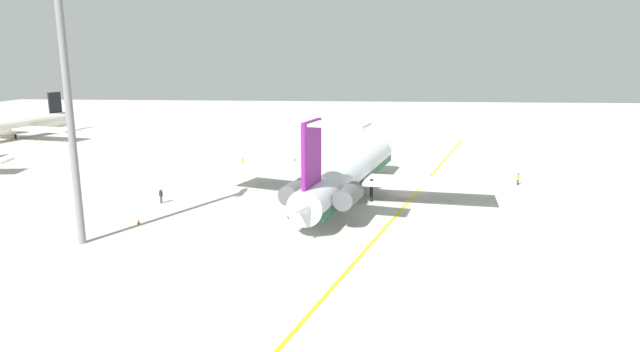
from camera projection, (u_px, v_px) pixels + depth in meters
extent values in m
plane|color=#B7B5AD|center=(406.00, 195.00, 70.76)|extent=(312.59, 312.59, 0.00)
cylinder|color=silver|center=(351.00, 174.00, 69.02)|extent=(35.11, 12.08, 3.76)
cone|color=silver|center=(380.00, 152.00, 85.34)|extent=(4.66, 4.44, 3.61)
cone|color=silver|center=(304.00, 206.00, 52.63)|extent=(6.09, 4.41, 3.19)
cube|color=#195133|center=(351.00, 180.00, 69.21)|extent=(34.37, 11.96, 0.83)
cube|color=silver|center=(284.00, 172.00, 72.89)|extent=(10.84, 16.72, 0.38)
cube|color=silver|center=(427.00, 183.00, 66.89)|extent=(7.95, 16.31, 0.38)
cylinder|color=#515156|center=(295.00, 191.00, 58.66)|extent=(5.08, 3.24, 2.18)
cube|color=silver|center=(301.00, 192.00, 58.45)|extent=(3.02, 1.84, 0.45)
cylinder|color=#515156|center=(348.00, 196.00, 56.79)|extent=(5.08, 3.24, 2.18)
cube|color=silver|center=(342.00, 195.00, 56.99)|extent=(3.02, 1.84, 0.45)
cube|color=#7A197F|center=(312.00, 153.00, 53.76)|extent=(5.03, 1.58, 6.65)
cube|color=silver|center=(282.00, 122.00, 53.67)|extent=(4.73, 6.16, 0.26)
cube|color=silver|center=(340.00, 125.00, 51.81)|extent=(4.73, 6.16, 0.26)
cylinder|color=black|center=(370.00, 170.00, 79.36)|extent=(0.41, 0.41, 2.85)
cylinder|color=black|center=(326.00, 187.00, 69.23)|extent=(0.41, 0.41, 2.85)
cylinder|color=black|center=(371.00, 190.00, 67.37)|extent=(0.41, 0.41, 2.85)
cylinder|color=silver|center=(14.00, 126.00, 119.44)|extent=(30.55, 9.51, 3.64)
cube|color=silver|center=(47.00, 129.00, 117.18)|extent=(7.90, 14.66, 0.44)
cube|color=black|center=(55.00, 102.00, 130.63)|extent=(3.96, 1.13, 4.96)
cylinder|color=black|center=(15.00, 133.00, 119.78)|extent=(0.44, 0.44, 2.45)
cylinder|color=black|center=(243.00, 166.00, 87.71)|extent=(0.10, 0.10, 0.80)
cylinder|color=black|center=(243.00, 166.00, 87.81)|extent=(0.10, 0.10, 0.80)
cylinder|color=yellow|center=(243.00, 162.00, 87.60)|extent=(0.27, 0.27, 0.64)
sphere|color=#8C6647|center=(243.00, 159.00, 87.51)|extent=(0.25, 0.25, 0.25)
cylinder|color=yellow|center=(243.00, 162.00, 87.48)|extent=(0.07, 0.07, 0.54)
cylinder|color=yellow|center=(242.00, 161.00, 87.72)|extent=(0.07, 0.07, 0.54)
cylinder|color=black|center=(162.00, 200.00, 66.59)|extent=(0.11, 0.11, 0.87)
cylinder|color=black|center=(161.00, 200.00, 66.61)|extent=(0.11, 0.11, 0.87)
cylinder|color=#262628|center=(161.00, 194.00, 66.43)|extent=(0.29, 0.29, 0.69)
sphere|color=brown|center=(161.00, 190.00, 66.33)|extent=(0.27, 0.27, 0.27)
cylinder|color=#262628|center=(162.00, 194.00, 66.40)|extent=(0.08, 0.08, 0.59)
cylinder|color=#262628|center=(159.00, 194.00, 66.45)|extent=(0.08, 0.08, 0.59)
cylinder|color=black|center=(517.00, 182.00, 76.14)|extent=(0.10, 0.10, 0.84)
cylinder|color=black|center=(518.00, 182.00, 76.17)|extent=(0.10, 0.10, 0.84)
cylinder|color=yellow|center=(518.00, 177.00, 75.99)|extent=(0.28, 0.28, 0.67)
sphere|color=brown|center=(518.00, 174.00, 75.89)|extent=(0.26, 0.26, 0.26)
cylinder|color=yellow|center=(517.00, 177.00, 75.94)|extent=(0.08, 0.08, 0.57)
cylinder|color=yellow|center=(519.00, 177.00, 76.03)|extent=(0.08, 0.08, 0.57)
cone|color=#EA590F|center=(295.00, 159.00, 94.57)|extent=(0.40, 0.40, 0.55)
cone|color=#EA590F|center=(139.00, 222.00, 58.24)|extent=(0.40, 0.40, 0.55)
cube|color=gold|center=(411.00, 198.00, 69.08)|extent=(103.42, 31.49, 0.01)
cylinder|color=slate|center=(70.00, 119.00, 49.75)|extent=(0.70, 0.70, 24.30)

